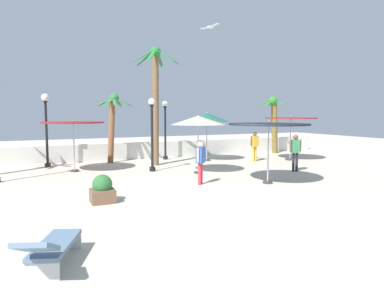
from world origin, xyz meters
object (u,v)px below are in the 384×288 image
(lamp_post_3, at_px, (152,130))
(lounge_chair_0, at_px, (51,246))
(patio_umbrella_2, at_px, (198,121))
(patio_umbrella_4, at_px, (291,120))
(patio_umbrella_0, at_px, (207,117))
(palm_tree_2, at_px, (155,94))
(lamp_post_1, at_px, (46,121))
(seagull_0, at_px, (210,27))
(planter, at_px, (102,190))
(guest_3, at_px, (255,144))
(guest_1, at_px, (295,149))
(patio_umbrella_1, at_px, (269,126))
(patio_umbrella_3, at_px, (73,124))
(lamp_post_2, at_px, (165,125))
(guest_2, at_px, (200,159))
(palm_tree_1, at_px, (113,119))
(palm_tree_3, at_px, (274,118))

(lamp_post_3, height_order, lounge_chair_0, lamp_post_3)
(patio_umbrella_2, xyz_separation_m, patio_umbrella_4, (6.73, 1.68, -0.06))
(patio_umbrella_0, height_order, palm_tree_2, palm_tree_2)
(lamp_post_1, bearing_deg, lounge_chair_0, -91.51)
(seagull_0, height_order, planter, seagull_0)
(palm_tree_2, height_order, guest_3, palm_tree_2)
(patio_umbrella_0, bearing_deg, lamp_post_1, 171.47)
(patio_umbrella_2, relative_size, lamp_post_3, 0.78)
(patio_umbrella_2, distance_m, lamp_post_1, 7.73)
(guest_1, bearing_deg, palm_tree_2, 138.82)
(patio_umbrella_1, height_order, seagull_0, seagull_0)
(patio_umbrella_3, relative_size, patio_umbrella_4, 0.96)
(patio_umbrella_3, bearing_deg, palm_tree_2, 4.36)
(guest_3, bearing_deg, lamp_post_3, -173.40)
(lamp_post_2, bearing_deg, patio_umbrella_3, -157.41)
(lamp_post_1, relative_size, seagull_0, 3.01)
(patio_umbrella_0, relative_size, patio_umbrella_3, 1.00)
(guest_2, xyz_separation_m, planter, (-3.84, -1.07, -0.60))
(patio_umbrella_3, xyz_separation_m, guest_1, (9.31, -4.26, -1.16))
(planter, bearing_deg, palm_tree_1, 76.04)
(lamp_post_2, bearing_deg, palm_tree_1, -179.22)
(palm_tree_1, relative_size, lamp_post_3, 1.11)
(guest_2, bearing_deg, planter, -164.45)
(patio_umbrella_0, xyz_separation_m, lamp_post_3, (-3.95, -2.11, -0.53))
(lamp_post_2, bearing_deg, seagull_0, -84.12)
(guest_3, bearing_deg, guest_1, -94.16)
(patio_umbrella_0, distance_m, patio_umbrella_1, 6.66)
(palm_tree_2, bearing_deg, patio_umbrella_1, -68.84)
(palm_tree_2, xyz_separation_m, seagull_0, (1.70, -2.75, 2.91))
(lamp_post_1, distance_m, lounge_chair_0, 12.30)
(guest_2, bearing_deg, patio_umbrella_0, 60.48)
(palm_tree_1, distance_m, guest_3, 7.99)
(patio_umbrella_4, bearing_deg, patio_umbrella_0, 157.73)
(patio_umbrella_0, relative_size, guest_1, 1.61)
(patio_umbrella_0, distance_m, patio_umbrella_3, 7.30)
(lamp_post_2, xyz_separation_m, guest_2, (-1.27, -7.21, -1.04))
(patio_umbrella_2, relative_size, palm_tree_1, 0.70)
(seagull_0, bearing_deg, palm_tree_1, 127.53)
(patio_umbrella_0, bearing_deg, lamp_post_3, -151.93)
(patio_umbrella_0, relative_size, seagull_0, 2.27)
(patio_umbrella_1, bearing_deg, palm_tree_3, 50.49)
(guest_2, bearing_deg, patio_umbrella_1, -20.16)
(lamp_post_2, bearing_deg, palm_tree_3, -1.19)
(guest_1, bearing_deg, seagull_0, 152.72)
(lamp_post_1, bearing_deg, lamp_post_3, -37.36)
(patio_umbrella_0, xyz_separation_m, guest_3, (2.31, -1.38, -1.46))
(patio_umbrella_2, height_order, palm_tree_1, palm_tree_1)
(lamp_post_2, relative_size, guest_1, 1.98)
(patio_umbrella_2, bearing_deg, patio_umbrella_0, 57.23)
(palm_tree_1, distance_m, guest_1, 9.65)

